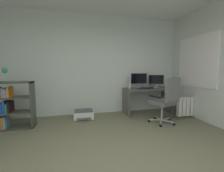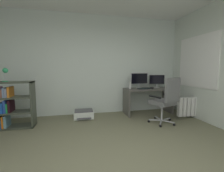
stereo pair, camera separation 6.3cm
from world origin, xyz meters
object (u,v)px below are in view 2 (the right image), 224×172
at_px(desk, 148,95).
at_px(keyboard, 144,88).
at_px(desktop_speaker, 130,86).
at_px(bookshelf, 10,105).
at_px(monitor_secondary, 157,80).
at_px(printer, 84,114).
at_px(radiator, 191,107).
at_px(computer_mouse, 152,88).
at_px(monitor_main, 139,79).
at_px(office_chair, 166,99).
at_px(desk_lamp, 5,72).

bearing_deg(desk, keyboard, -160.99).
xyz_separation_m(desktop_speaker, bookshelf, (-2.90, -0.43, -0.31)).
bearing_deg(desk, monitor_secondary, 18.54).
bearing_deg(printer, bookshelf, -168.43).
bearing_deg(keyboard, desk, 15.86).
xyz_separation_m(monitor_secondary, radiator, (0.59, -0.78, -0.64)).
distance_m(computer_mouse, bookshelf, 3.54).
bearing_deg(keyboard, monitor_secondary, 15.54).
distance_m(desk, computer_mouse, 0.24).
bearing_deg(bookshelf, monitor_main, 8.47).
bearing_deg(radiator, keyboard, 150.35).
height_order(monitor_secondary, desktop_speaker, monitor_secondary).
distance_m(monitor_main, desktop_speaker, 0.34).
distance_m(desk, printer, 1.88).
bearing_deg(computer_mouse, monitor_secondary, 29.14).
xyz_separation_m(office_chair, printer, (-1.83, 0.89, -0.50)).
xyz_separation_m(monitor_main, desk_lamp, (-3.22, -0.47, 0.23)).
distance_m(monitor_main, keyboard, 0.31).
xyz_separation_m(keyboard, radiator, (1.07, -0.61, -0.43)).
distance_m(monitor_secondary, computer_mouse, 0.35).
relative_size(monitor_secondary, keyboard, 1.29).
bearing_deg(office_chair, radiator, 16.12).
bearing_deg(radiator, monitor_secondary, 127.07).
height_order(desk, monitor_main, monitor_main).
relative_size(desk, computer_mouse, 13.32).
xyz_separation_m(office_chair, bookshelf, (-3.41, 0.57, -0.10)).
distance_m(monitor_secondary, desk_lamp, 3.83).
bearing_deg(printer, desk_lamp, -168.71).
distance_m(bookshelf, printer, 1.66).
distance_m(monitor_main, bookshelf, 3.26).
bearing_deg(desk_lamp, computer_mouse, 5.12).
xyz_separation_m(computer_mouse, desktop_speaker, (-0.62, 0.11, 0.07)).
relative_size(office_chair, printer, 2.17).
bearing_deg(desktop_speaker, bookshelf, -171.61).
bearing_deg(desktop_speaker, desk, -7.12).
distance_m(monitor_main, computer_mouse, 0.44).
relative_size(monitor_main, desktop_speaker, 3.12).
height_order(office_chair, bookshelf, office_chair).
bearing_deg(desktop_speaker, keyboard, -17.73).
height_order(monitor_main, printer, monitor_main).
bearing_deg(bookshelf, computer_mouse, 5.18).
relative_size(keyboard, desk_lamp, 1.17).
bearing_deg(radiator, desk_lamp, 176.06).
height_order(desktop_speaker, desk_lamp, desk_lamp).
relative_size(desk, office_chair, 1.22).
distance_m(monitor_secondary, bookshelf, 3.81).
relative_size(keyboard, bookshelf, 0.33).
height_order(monitor_main, office_chair, monitor_main).
bearing_deg(desk, printer, -178.79).
height_order(desktop_speaker, office_chair, office_chair).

